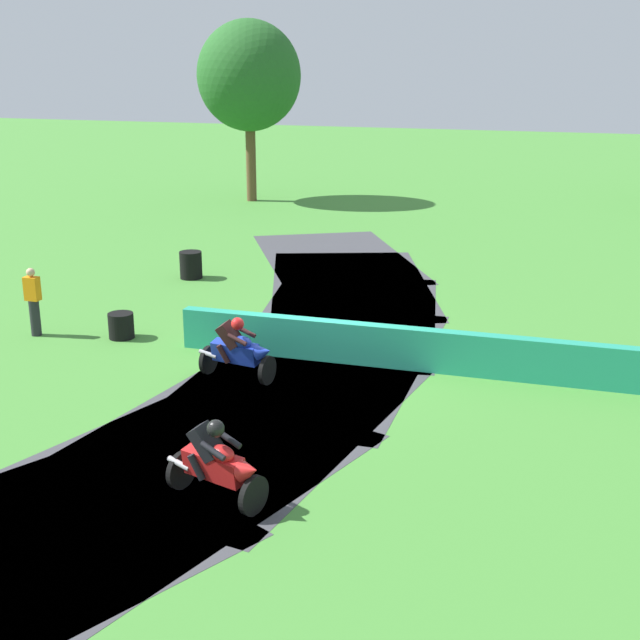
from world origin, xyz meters
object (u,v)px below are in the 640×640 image
tire_stack_mid_a (121,326)px  track_marshal (33,302)px  motorcycle_lead_red (217,463)px  tire_stack_mid_b (191,265)px  motorcycle_chase_blue (238,350)px

tire_stack_mid_a → track_marshal: 2.13m
motorcycle_lead_red → tire_stack_mid_a: 8.34m
tire_stack_mid_b → track_marshal: size_ratio=0.49×
motorcycle_chase_blue → track_marshal: (-5.70, 1.28, 0.16)m
motorcycle_chase_blue → tire_stack_mid_b: bearing=122.0°
motorcycle_lead_red → tire_stack_mid_a: bearing=129.5°
tire_stack_mid_a → tire_stack_mid_b: bearing=99.0°
motorcycle_lead_red → motorcycle_chase_blue: motorcycle_lead_red is taller
motorcycle_chase_blue → tire_stack_mid_b: (-4.55, 7.28, -0.26)m
motorcycle_chase_blue → track_marshal: 5.84m
tire_stack_mid_b → track_marshal: (-1.15, -6.00, 0.42)m
motorcycle_lead_red → track_marshal: size_ratio=1.04×
track_marshal → tire_stack_mid_a: bearing=11.8°
motorcycle_chase_blue → tire_stack_mid_b: motorcycle_chase_blue is taller
motorcycle_chase_blue → tire_stack_mid_a: 4.06m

